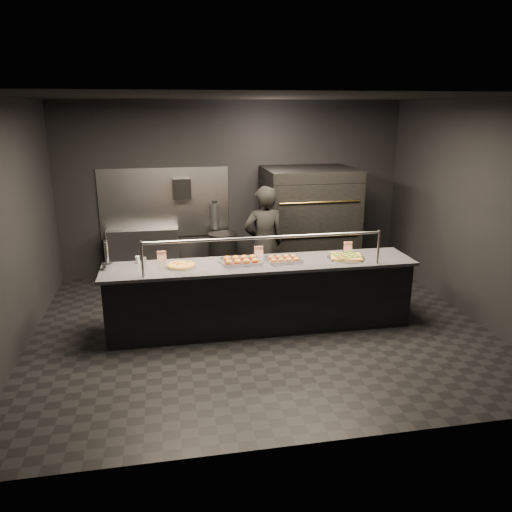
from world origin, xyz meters
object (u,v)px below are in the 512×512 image
beer_tap (107,258)px  trash_bin (223,256)px  slider_tray_b (284,259)px  slider_tray_a (241,261)px  worker (264,244)px  towel_dispenser (182,189)px  service_counter (261,295)px  prep_shelf (144,254)px  square_pizza (346,257)px  fire_extinguisher (215,216)px  pizza_oven (308,224)px  round_pizza (181,265)px

beer_tap → trash_bin: beer_tap is taller
slider_tray_b → trash_bin: 2.24m
slider_tray_a → worker: size_ratio=0.33×
towel_dispenser → slider_tray_a: (0.64, -2.35, -0.60)m
service_counter → beer_tap: size_ratio=7.85×
slider_tray_a → prep_shelf: bearing=120.5°
slider_tray_a → slider_tray_b: bearing=-3.0°
service_counter → trash_bin: size_ratio=5.07×
service_counter → square_pizza: bearing=-0.3°
service_counter → fire_extinguisher: bearing=98.3°
slider_tray_a → slider_tray_b: 0.57m
pizza_oven → trash_bin: 1.58m
pizza_oven → towel_dispenser: bearing=166.9°
beer_tap → worker: (2.20, 0.95, -0.18)m
service_counter → slider_tray_a: (-0.26, 0.04, 0.49)m
round_pizza → square_pizza: square_pizza is taller
slider_tray_a → beer_tap: bearing=178.5°
fire_extinguisher → worker: 1.50m
square_pizza → trash_bin: bearing=124.2°
beer_tap → slider_tray_a: beer_tap is taller
pizza_oven → prep_shelf: 2.88m
prep_shelf → fire_extinguisher: fire_extinguisher is taller
round_pizza → worker: size_ratio=0.23×
slider_tray_b → square_pizza: bearing=-1.2°
slider_tray_b → worker: 1.03m
slider_tray_a → square_pizza: bearing=-1.9°
beer_tap → service_counter: bearing=-2.5°
service_counter → prep_shelf: bearing=124.6°
pizza_oven → fire_extinguisher: 1.63m
pizza_oven → trash_bin: pizza_oven is taller
beer_tap → slider_tray_b: 2.27m
pizza_oven → round_pizza: 2.91m
square_pizza → slider_tray_a: bearing=178.1°
towel_dispenser → trash_bin: size_ratio=0.43×
slider_tray_b → worker: worker is taller
service_counter → round_pizza: bearing=177.9°
slider_tray_a → fire_extinguisher: bearing=92.3°
round_pizza → square_pizza: (2.21, -0.04, 0.00)m
pizza_oven → round_pizza: bearing=-140.2°
fire_extinguisher → service_counter: bearing=-81.7°
prep_shelf → worker: size_ratio=0.68×
pizza_oven → towel_dispenser: 2.23m
towel_dispenser → fire_extinguisher: bearing=1.0°
pizza_oven → slider_tray_a: (-1.46, -1.86, -0.01)m
slider_tray_a → worker: bearing=63.1°
fire_extinguisher → trash_bin: (0.09, -0.30, -0.66)m
fire_extinguisher → slider_tray_b: (0.66, -2.39, -0.11)m
round_pizza → trash_bin: bearing=69.3°
pizza_oven → service_counter: bearing=-122.3°
towel_dispenser → slider_tray_b: 2.74m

